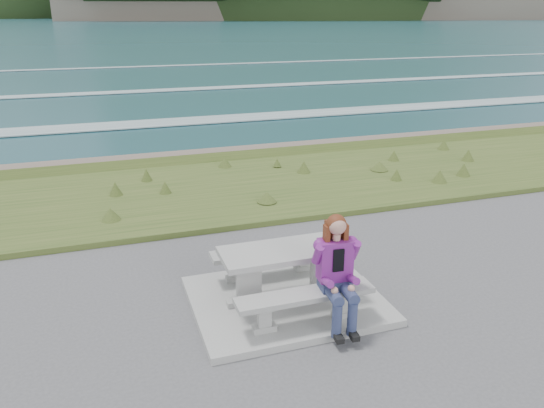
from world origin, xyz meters
name	(u,v)px	position (x,y,z in m)	size (l,w,h in m)	color
concrete_slab	(286,300)	(0.00, 0.00, 0.05)	(2.60, 2.10, 0.10)	gray
picnic_table	(286,260)	(0.00, 0.00, 0.68)	(1.80, 0.75, 0.75)	gray
bench_landward	(305,300)	(0.00, -0.70, 0.45)	(1.80, 0.35, 0.45)	gray
bench_seaward	(270,254)	(0.00, 0.70, 0.45)	(1.80, 0.35, 0.45)	gray
grass_verge	(211,193)	(0.00, 5.00, 0.00)	(160.00, 4.50, 0.22)	#354D1D
shore_drop	(188,160)	(0.00, 7.90, 0.00)	(160.00, 0.80, 2.20)	#6D5F51
ocean	(138,113)	(0.00, 25.09, -1.74)	(1600.00, 1600.00, 0.09)	#1F4E58
headland_range	(343,1)	(190.39, 398.38, 9.91)	(729.83, 363.95, 189.11)	#6D5F51
seated_woman	(338,287)	(0.38, -0.84, 0.63)	(0.46, 0.75, 1.45)	navy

